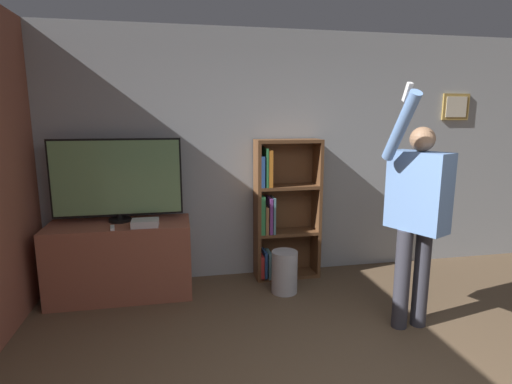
% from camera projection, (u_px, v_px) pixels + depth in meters
% --- Properties ---
extents(wall_back, '(6.98, 0.09, 2.70)m').
position_uv_depth(wall_back, '(278.00, 156.00, 4.47)').
color(wall_back, '#9EA3A8').
rests_on(wall_back, ground_plane).
extents(tv_ledge, '(1.37, 0.57, 0.75)m').
position_uv_depth(tv_ledge, '(121.00, 259.00, 4.00)').
color(tv_ledge, '#93513D').
rests_on(tv_ledge, ground_plane).
extents(television, '(1.25, 0.22, 0.83)m').
position_uv_depth(television, '(117.00, 179.00, 3.92)').
color(television, black).
rests_on(television, tv_ledge).
extents(game_console, '(0.25, 0.19, 0.07)m').
position_uv_depth(game_console, '(145.00, 223.00, 3.82)').
color(game_console, silver).
rests_on(game_console, tv_ledge).
extents(remote_loose, '(0.06, 0.14, 0.02)m').
position_uv_depth(remote_loose, '(112.00, 228.00, 3.73)').
color(remote_loose, white).
rests_on(remote_loose, tv_ledge).
extents(bookshelf, '(0.72, 0.28, 1.55)m').
position_uv_depth(bookshelf, '(281.00, 210.00, 4.41)').
color(bookshelf, brown).
rests_on(bookshelf, ground_plane).
extents(person, '(0.62, 0.59, 2.03)m').
position_uv_depth(person, '(417.00, 208.00, 3.27)').
color(person, '#383842').
rests_on(person, ground_plane).
extents(waste_bin, '(0.27, 0.27, 0.44)m').
position_uv_depth(waste_bin, '(284.00, 272.00, 4.09)').
color(waste_bin, '#B7B7BC').
rests_on(waste_bin, ground_plane).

